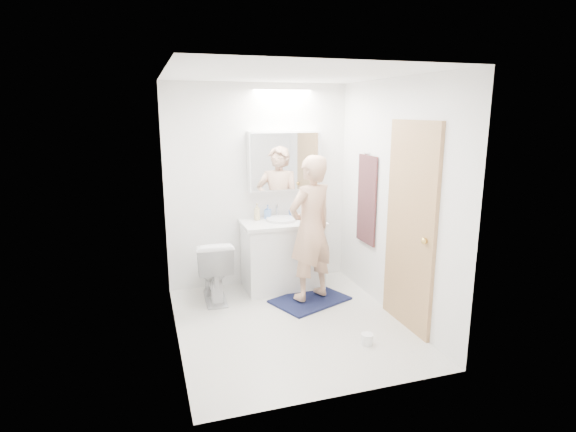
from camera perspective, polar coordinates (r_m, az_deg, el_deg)
name	(u,v)px	position (r m, az deg, el deg)	size (l,w,h in m)	color
floor	(291,324)	(4.73, 0.35, -13.19)	(2.50, 2.50, 0.00)	silver
ceiling	(291,74)	(4.26, 0.40, 17.18)	(2.50, 2.50, 0.00)	white
wall_back	(259,186)	(5.52, -3.65, 3.70)	(2.50, 2.50, 0.00)	white
wall_front	(347,242)	(3.21, 7.30, -3.17)	(2.50, 2.50, 0.00)	white
wall_left	(171,214)	(4.14, -14.26, 0.21)	(2.50, 2.50, 0.00)	white
wall_right	(394,200)	(4.79, 12.99, 1.96)	(2.50, 2.50, 0.00)	white
vanity_cabinet	(282,256)	(5.50, -0.70, -5.01)	(0.90, 0.55, 0.78)	silver
countertop	(282,223)	(5.39, -0.71, -0.86)	(0.95, 0.58, 0.04)	silver
sink_basin	(282,219)	(5.41, -0.80, -0.42)	(0.36, 0.36, 0.03)	silver
faucet	(277,211)	(5.57, -1.37, 0.66)	(0.02, 0.02, 0.16)	#BAB9BE
medicine_cabinet	(284,161)	(5.49, -0.44, 6.83)	(0.88, 0.14, 0.70)	white
mirror_panel	(286,162)	(5.42, -0.20, 6.75)	(0.84, 0.01, 0.66)	silver
toilet	(214,269)	(5.23, -9.20, -6.53)	(0.40, 0.70, 0.71)	white
bath_rug	(310,300)	(5.25, 2.72, -10.33)	(0.80, 0.55, 0.02)	#131D3B
person	(311,228)	(4.98, 2.82, -1.54)	(0.58, 0.38, 1.58)	tan
door	(410,227)	(4.53, 14.88, -1.35)	(0.04, 0.80, 2.00)	#AD7F56
door_knob	(424,241)	(4.28, 16.53, -2.98)	(0.06, 0.06, 0.06)	gold
towel	(367,200)	(5.27, 9.71, 1.98)	(0.02, 0.42, 1.00)	#112337
towel_hook	(367,154)	(5.19, 9.80, 7.62)	(0.02, 0.02, 0.07)	silver
soap_bottle_a	(257,212)	(5.43, -3.86, 0.53)	(0.08, 0.08, 0.20)	tan
soap_bottle_b	(268,212)	(5.50, -2.52, 0.52)	(0.07, 0.08, 0.17)	#5A81C1
toothbrush_cup	(292,214)	(5.57, 0.54, 0.29)	(0.09, 0.09, 0.09)	#3960AB
toilet_paper_roll	(367,339)	(4.40, 9.76, -14.78)	(0.11, 0.11, 0.10)	white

